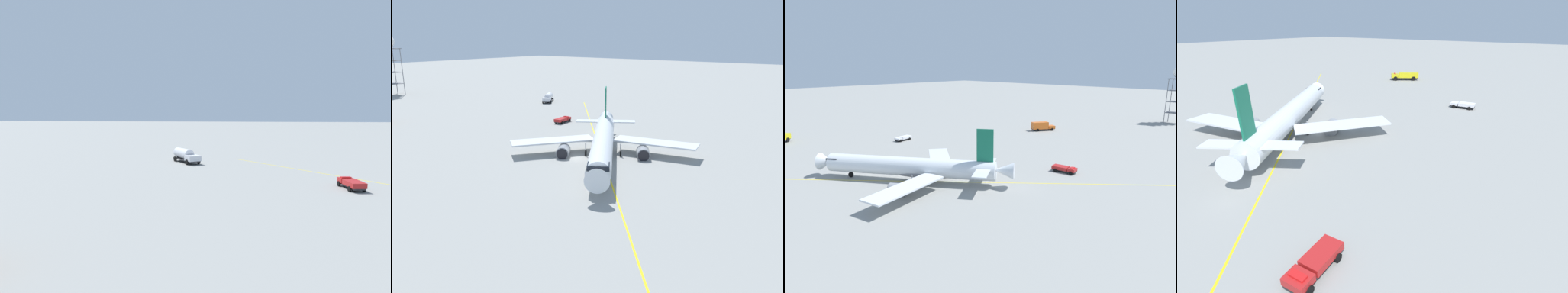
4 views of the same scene
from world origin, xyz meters
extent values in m
plane|color=gray|center=(0.00, 0.00, 0.00)|extent=(600.00, 600.00, 0.00)
cylinder|color=silver|center=(2.73, -3.90, 3.08)|extent=(31.09, 21.99, 3.74)
cone|color=silver|center=(-12.81, -13.98, 3.08)|extent=(4.45, 4.62, 3.56)
cone|color=silver|center=(18.51, 6.34, 3.38)|extent=(5.09, 4.85, 3.18)
cube|color=black|center=(-10.96, -12.79, 3.92)|extent=(3.75, 3.98, 0.70)
ellipsoid|color=slate|center=(4.18, -2.96, 2.05)|extent=(12.29, 9.61, 2.06)
cube|color=#146B4C|center=(15.51, 4.39, 8.10)|extent=(2.82, 1.94, 6.29)
cube|color=silver|center=(17.45, 1.40, 3.83)|extent=(5.25, 6.14, 0.20)
cube|color=silver|center=(13.57, 7.38, 3.83)|extent=(5.25, 6.14, 0.20)
cube|color=silver|center=(10.64, -10.39, 2.43)|extent=(7.56, 16.32, 0.28)
cube|color=silver|center=(0.03, 5.97, 2.43)|extent=(15.32, 12.81, 0.28)
cylinder|color=gray|center=(7.33, -9.72, 0.97)|extent=(4.04, 3.79, 2.41)
cylinder|color=black|center=(5.92, -10.63, 0.97)|extent=(1.24, 1.80, 2.05)
cylinder|color=gray|center=(-0.71, 2.67, 0.97)|extent=(4.04, 3.79, 2.41)
cylinder|color=black|center=(-2.12, 1.76, 0.97)|extent=(1.24, 1.80, 2.05)
cylinder|color=#9EA0A5|center=(-8.31, -11.07, 1.49)|extent=(0.20, 0.20, 1.88)
cylinder|color=black|center=(-8.31, -11.07, 0.55)|extent=(1.09, 0.85, 1.10)
cylinder|color=#9EA0A5|center=(5.96, -5.71, 1.49)|extent=(0.20, 0.20, 1.88)
cylinder|color=black|center=(5.96, -5.71, 0.55)|extent=(1.09, 0.85, 1.10)
cylinder|color=#9EA0A5|center=(2.40, -0.22, 1.49)|extent=(0.20, 0.20, 1.88)
cylinder|color=black|center=(2.40, -0.22, 0.55)|extent=(1.09, 0.85, 1.10)
cube|color=#232326|center=(22.17, 22.64, 0.48)|extent=(5.33, 2.27, 0.20)
cube|color=red|center=(23.97, 22.85, 0.91)|extent=(1.77, 2.15, 0.65)
cube|color=black|center=(24.64, 22.92, 1.00)|extent=(0.27, 1.66, 0.36)
cube|color=red|center=(21.30, 22.54, 0.93)|extent=(3.63, 2.36, 0.70)
cube|color=red|center=(23.97, 22.85, 1.33)|extent=(0.76, 1.45, 0.16)
cylinder|color=black|center=(23.85, 23.83, 0.38)|extent=(0.79, 0.37, 0.76)
cylinder|color=black|center=(24.08, 21.86, 0.38)|extent=(0.79, 0.37, 0.76)
cylinder|color=black|center=(20.41, 23.43, 0.38)|extent=(0.79, 0.37, 0.76)
cylinder|color=black|center=(20.64, 21.46, 0.38)|extent=(0.79, 0.37, 0.76)
cube|color=#232326|center=(-29.99, 16.20, 0.50)|extent=(2.39, 5.42, 0.20)
cube|color=white|center=(-29.74, 14.38, 0.88)|extent=(2.21, 1.83, 0.55)
cube|color=black|center=(-29.65, 13.70, 0.96)|extent=(1.69, 0.30, 0.31)
cube|color=white|center=(-30.10, 17.08, 0.95)|extent=(2.46, 3.71, 0.70)
cylinder|color=black|center=(-28.74, 14.51, 0.40)|extent=(0.38, 0.83, 0.80)
cylinder|color=black|center=(-30.74, 14.25, 0.40)|extent=(0.38, 0.83, 0.80)
cylinder|color=black|center=(-29.21, 18.00, 0.40)|extent=(0.38, 0.83, 0.80)
cylinder|color=black|center=(-31.21, 17.73, 0.40)|extent=(0.38, 0.83, 0.80)
cube|color=#232326|center=(-7.86, 59.80, 0.60)|extent=(6.09, 8.16, 0.20)
cube|color=orange|center=(-6.34, 62.30, 1.20)|extent=(3.38, 3.34, 1.00)
cube|color=black|center=(-5.77, 63.24, 1.35)|extent=(1.83, 1.15, 0.56)
cube|color=orange|center=(-8.53, 58.68, 1.90)|extent=(5.07, 6.13, 2.40)
cylinder|color=black|center=(-7.42, 62.91, 0.50)|extent=(0.76, 1.00, 1.00)
cylinder|color=black|center=(-5.29, 61.62, 0.50)|extent=(0.76, 1.00, 1.00)
cylinder|color=black|center=(-10.29, 58.18, 0.50)|extent=(0.76, 1.00, 1.00)
cylinder|color=black|center=(-8.16, 56.89, 0.50)|extent=(0.76, 1.00, 1.00)
cylinder|color=black|center=(-53.46, -9.13, 0.70)|extent=(1.03, 1.31, 1.40)
cylinder|color=slate|center=(18.49, 111.10, 8.63)|extent=(0.24, 0.24, 17.27)
cylinder|color=slate|center=(18.49, 105.29, 8.63)|extent=(0.24, 0.24, 17.27)
cube|color=slate|center=(21.39, 108.20, 4.32)|extent=(6.01, 6.01, 0.16)
cube|color=yellow|center=(3.13, -3.63, 0.00)|extent=(96.79, 84.14, 0.01)
camera|label=1|loc=(-29.10, 39.57, 11.12)|focal=32.94mm
camera|label=2|loc=(-53.50, -43.35, 21.49)|focal=35.99mm
camera|label=3|loc=(57.48, -40.78, 23.01)|focal=31.04mm
camera|label=4|loc=(32.28, 35.50, 17.79)|focal=25.20mm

